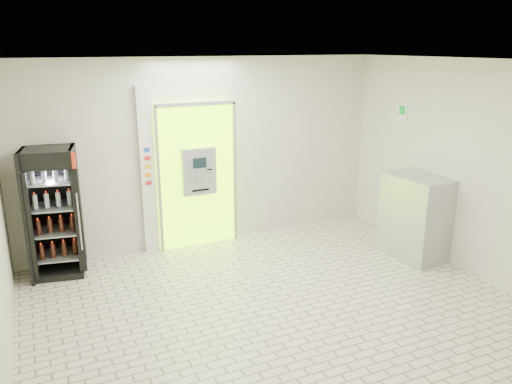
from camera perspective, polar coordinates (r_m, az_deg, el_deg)
ground at (r=6.44m, az=2.20°, el=-13.01°), size 6.00×6.00×0.00m
room_shell at (r=5.76m, az=2.40°, el=3.15°), size 6.00×6.00×6.00m
atm_assembly at (r=8.02m, az=-6.75°, el=1.95°), size 1.30×0.24×2.33m
pillar at (r=7.83m, az=-12.30°, el=2.30°), size 0.22×0.11×2.60m
beverage_cooler at (r=7.55m, az=-22.07°, el=-2.44°), size 0.79×0.74×1.83m
steel_cabinet at (r=8.01m, az=17.77°, el=-2.71°), size 0.72×1.01×1.28m
exit_sign at (r=8.52m, az=16.40°, el=8.77°), size 0.02×0.22×0.26m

